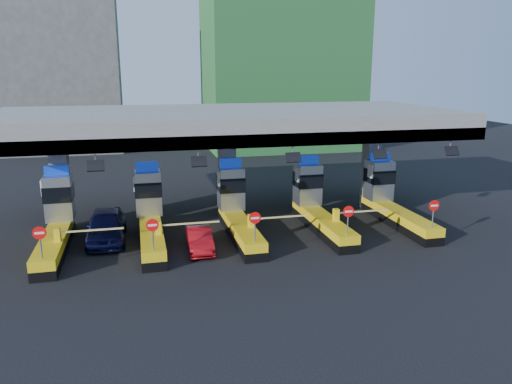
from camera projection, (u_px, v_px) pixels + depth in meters
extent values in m
plane|color=black|center=(237.00, 232.00, 29.65)|extent=(120.00, 120.00, 0.00)
cube|color=slate|center=(226.00, 122.00, 30.99)|extent=(28.00, 12.00, 1.50)
cube|color=#4C4C49|center=(246.00, 141.00, 25.70)|extent=(28.00, 0.60, 0.70)
cube|color=slate|center=(61.00, 185.00, 29.55)|extent=(1.00, 1.00, 5.50)
cube|color=slate|center=(227.00, 177.00, 31.82)|extent=(1.00, 1.00, 5.50)
cube|color=slate|center=(371.00, 170.00, 34.10)|extent=(1.00, 1.00, 5.50)
cylinder|color=slate|center=(95.00, 158.00, 24.14)|extent=(0.06, 0.06, 0.50)
cube|color=black|center=(96.00, 166.00, 24.03)|extent=(0.80, 0.38, 0.54)
cylinder|color=slate|center=(198.00, 154.00, 25.28)|extent=(0.06, 0.06, 0.50)
cube|color=black|center=(199.00, 161.00, 25.17)|extent=(0.80, 0.38, 0.54)
cylinder|color=slate|center=(292.00, 150.00, 26.42)|extent=(0.06, 0.06, 0.50)
cube|color=black|center=(293.00, 158.00, 26.31)|extent=(0.80, 0.38, 0.54)
cylinder|color=slate|center=(379.00, 147.00, 27.55)|extent=(0.06, 0.06, 0.50)
cube|color=black|center=(380.00, 154.00, 27.45)|extent=(0.80, 0.38, 0.54)
cylinder|color=slate|center=(450.00, 144.00, 28.58)|extent=(0.06, 0.06, 0.50)
cube|color=black|center=(452.00, 151.00, 28.47)|extent=(0.80, 0.38, 0.54)
cube|color=black|center=(55.00, 248.00, 26.37)|extent=(1.20, 8.00, 0.50)
cube|color=#E5B70C|center=(55.00, 239.00, 26.25)|extent=(1.20, 8.00, 0.50)
cube|color=#9EA3A8|center=(59.00, 197.00, 28.52)|extent=(1.50, 1.50, 2.60)
cube|color=black|center=(59.00, 192.00, 28.43)|extent=(1.56, 1.56, 0.90)
cube|color=#0C2DBF|center=(57.00, 170.00, 28.15)|extent=(1.30, 0.35, 0.55)
cube|color=white|center=(42.00, 187.00, 27.89)|extent=(0.06, 0.70, 0.90)
cylinder|color=slate|center=(41.00, 245.00, 22.63)|extent=(0.07, 0.07, 1.30)
cylinder|color=red|center=(39.00, 233.00, 22.46)|extent=(0.60, 0.04, 0.60)
cube|color=white|center=(39.00, 233.00, 22.44)|extent=(0.42, 0.02, 0.10)
cube|color=#E5B70C|center=(57.00, 235.00, 25.05)|extent=(0.30, 0.35, 0.70)
cube|color=white|center=(91.00, 230.00, 25.40)|extent=(3.20, 0.08, 0.08)
cube|color=black|center=(152.00, 240.00, 27.50)|extent=(1.20, 8.00, 0.50)
cube|color=#E5B70C|center=(151.00, 232.00, 27.38)|extent=(1.20, 8.00, 0.50)
cube|color=#9EA3A8|center=(148.00, 193.00, 29.66)|extent=(1.50, 1.50, 2.60)
cube|color=black|center=(148.00, 188.00, 29.57)|extent=(1.56, 1.56, 0.90)
cube|color=#0C2DBF|center=(147.00, 166.00, 29.28)|extent=(1.30, 0.35, 0.55)
cube|color=white|center=(134.00, 183.00, 29.03)|extent=(0.06, 0.70, 0.90)
cylinder|color=slate|center=(153.00, 237.00, 23.77)|extent=(0.07, 0.07, 1.30)
cylinder|color=red|center=(152.00, 225.00, 23.60)|extent=(0.60, 0.04, 0.60)
cube|color=white|center=(152.00, 225.00, 23.58)|extent=(0.42, 0.02, 0.10)
cube|color=#E5B70C|center=(158.00, 227.00, 26.19)|extent=(0.30, 0.35, 0.70)
cube|color=white|center=(190.00, 223.00, 26.54)|extent=(3.20, 0.08, 0.08)
cube|color=black|center=(240.00, 234.00, 28.64)|extent=(1.20, 8.00, 0.50)
cube|color=#E5B70C|center=(240.00, 225.00, 28.52)|extent=(1.20, 8.00, 0.50)
cube|color=#9EA3A8|center=(231.00, 188.00, 30.80)|extent=(1.50, 1.50, 2.60)
cube|color=black|center=(231.00, 183.00, 30.71)|extent=(1.56, 1.56, 0.90)
cube|color=#0C2DBF|center=(231.00, 163.00, 30.42)|extent=(1.30, 0.35, 0.55)
cube|color=white|center=(219.00, 179.00, 30.17)|extent=(0.06, 0.70, 0.90)
cylinder|color=slate|center=(255.00, 229.00, 24.91)|extent=(0.07, 0.07, 1.30)
cylinder|color=red|center=(255.00, 218.00, 24.74)|extent=(0.60, 0.04, 0.60)
cube|color=white|center=(255.00, 218.00, 24.71)|extent=(0.42, 0.02, 0.10)
cube|color=#E5B70C|center=(251.00, 221.00, 27.33)|extent=(0.30, 0.35, 0.70)
cube|color=white|center=(280.00, 217.00, 27.68)|extent=(3.20, 0.08, 0.08)
cube|color=black|center=(322.00, 227.00, 29.78)|extent=(1.20, 8.00, 0.50)
cube|color=#E5B70C|center=(322.00, 219.00, 29.66)|extent=(1.20, 8.00, 0.50)
cube|color=#9EA3A8|center=(307.00, 184.00, 31.94)|extent=(1.50, 1.50, 2.60)
cube|color=black|center=(308.00, 179.00, 31.85)|extent=(1.56, 1.56, 0.90)
cube|color=#0C2DBF|center=(308.00, 160.00, 31.56)|extent=(1.30, 0.35, 0.55)
cube|color=white|center=(297.00, 175.00, 31.30)|extent=(0.06, 0.70, 0.90)
cylinder|color=slate|center=(348.00, 222.00, 26.05)|extent=(0.07, 0.07, 1.30)
cylinder|color=red|center=(349.00, 211.00, 25.88)|extent=(0.60, 0.04, 0.60)
cube|color=white|center=(349.00, 212.00, 25.85)|extent=(0.42, 0.02, 0.10)
cube|color=#E5B70C|center=(336.00, 215.00, 28.46)|extent=(0.30, 0.35, 0.70)
cube|color=white|center=(363.00, 211.00, 28.82)|extent=(3.20, 0.08, 0.08)
cube|color=black|center=(398.00, 222.00, 30.92)|extent=(1.20, 8.00, 0.50)
cube|color=#E5B70C|center=(399.00, 214.00, 30.80)|extent=(1.20, 8.00, 0.50)
cube|color=#9EA3A8|center=(379.00, 180.00, 33.07)|extent=(1.50, 1.50, 2.60)
cube|color=black|center=(379.00, 176.00, 32.98)|extent=(1.56, 1.56, 0.90)
cube|color=#0C2DBF|center=(380.00, 156.00, 32.70)|extent=(1.30, 0.35, 0.55)
cube|color=white|center=(370.00, 171.00, 32.44)|extent=(0.06, 0.70, 0.90)
cylinder|color=slate|center=(433.00, 216.00, 27.18)|extent=(0.07, 0.07, 1.30)
cylinder|color=red|center=(434.00, 206.00, 27.01)|extent=(0.60, 0.04, 0.60)
cube|color=white|center=(434.00, 206.00, 26.99)|extent=(0.42, 0.02, 0.10)
cube|color=#E5B70C|center=(415.00, 209.00, 29.60)|extent=(0.30, 0.35, 0.70)
cube|color=white|center=(440.00, 206.00, 29.95)|extent=(3.20, 0.08, 0.08)
cube|color=#1E5926|center=(281.00, 30.00, 59.26)|extent=(18.00, 12.00, 28.00)
cube|color=#4C4C49|center=(58.00, 74.00, 58.31)|extent=(14.00, 10.00, 18.00)
imported|color=black|center=(106.00, 226.00, 27.97)|extent=(2.12, 5.23, 1.78)
imported|color=#A10C11|center=(200.00, 240.00, 26.58)|extent=(1.39, 3.68, 1.20)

